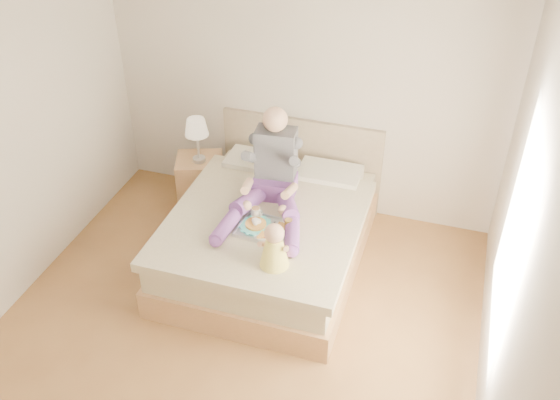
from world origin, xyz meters
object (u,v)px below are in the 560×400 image
(bed, at_px, (272,231))
(adult, at_px, (272,178))
(tray, at_px, (266,227))
(nightstand, at_px, (201,182))
(baby, at_px, (275,248))

(bed, height_order, adult, adult)
(adult, height_order, tray, adult)
(nightstand, xyz_separation_m, adult, (0.98, -0.54, 0.59))
(bed, xyz_separation_m, tray, (0.07, -0.36, 0.32))
(bed, relative_size, tray, 4.33)
(nightstand, height_order, adult, adult)
(nightstand, xyz_separation_m, baby, (1.28, -1.36, 0.49))
(adult, bearing_deg, baby, -76.13)
(baby, bearing_deg, bed, 109.52)
(tray, bearing_deg, nightstand, 142.83)
(bed, bearing_deg, baby, -69.88)
(bed, height_order, baby, baby)
(tray, relative_size, baby, 1.24)
(nightstand, relative_size, tray, 1.16)
(bed, relative_size, baby, 5.38)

